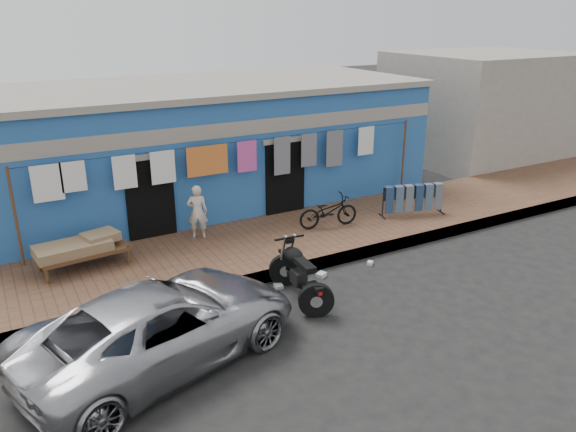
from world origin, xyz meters
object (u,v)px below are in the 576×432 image
object	(u,v)px
bicycle	(328,208)
jeans_rack	(413,199)
charpoy	(84,253)
car	(161,324)
motorcycle	(300,273)
seated_person	(197,212)

from	to	relation	value
bicycle	jeans_rack	distance (m)	2.38
bicycle	charpoy	size ratio (longest dim) A/B	0.77
car	bicycle	world-z (taller)	car
bicycle	motorcycle	xyz separation A→B (m)	(-2.23, -2.44, -0.17)
seated_person	bicycle	size ratio (longest dim) A/B	0.85
car	charpoy	xyz separation A→B (m)	(-0.50, 3.62, -0.09)
car	seated_person	distance (m)	4.50
seated_person	jeans_rack	world-z (taller)	seated_person
motorcycle	jeans_rack	world-z (taller)	motorcycle
motorcycle	seated_person	bearing A→B (deg)	108.17
motorcycle	charpoy	world-z (taller)	motorcycle
bicycle	motorcycle	world-z (taller)	bicycle
motorcycle	charpoy	distance (m)	4.48
seated_person	jeans_rack	distance (m)	5.49
car	seated_person	bearing A→B (deg)	-44.57
car	jeans_rack	xyz separation A→B (m)	(7.45, 2.77, 0.01)
car	motorcycle	world-z (taller)	car
jeans_rack	bicycle	bearing A→B (deg)	171.91
car	charpoy	distance (m)	3.65
seated_person	motorcycle	world-z (taller)	seated_person
charpoy	jeans_rack	distance (m)	8.00
seated_person	car	bearing A→B (deg)	84.06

